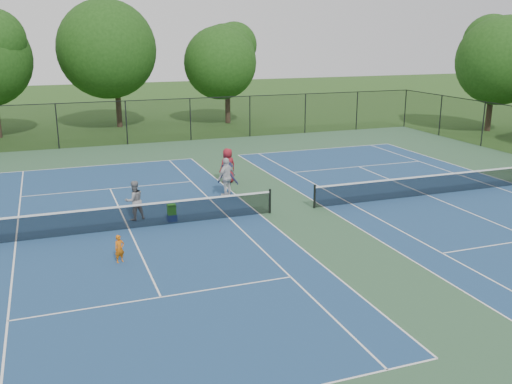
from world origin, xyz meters
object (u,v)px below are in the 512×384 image
object	(u,v)px
child_player	(120,249)
tree_side_e	(495,55)
bystander_c	(228,166)
ball_crate	(172,218)
tree_back_c	(227,57)
tree_back_b	(115,44)
instructor	(134,200)
bystander_a	(227,177)
ball_hopper	(172,209)
bystander_b	(228,178)

from	to	relation	value
child_player	tree_side_e	bearing A→B (deg)	8.52
bystander_c	ball_crate	distance (m)	6.63
tree_back_c	tree_side_e	bearing A→B (deg)	-31.43
tree_back_b	instructor	xyz separation A→B (m)	(-2.57, -24.89, -5.77)
tree_side_e	bystander_a	bearing A→B (deg)	-156.61
tree_back_b	bystander_a	world-z (taller)	tree_back_b
tree_side_e	ball_hopper	distance (m)	31.75
ball_crate	tree_back_b	bearing A→B (deg)	87.32
tree_side_e	ball_hopper	size ratio (longest dim) A/B	20.92
tree_back_b	tree_back_c	world-z (taller)	tree_back_b
instructor	ball_hopper	world-z (taller)	instructor
instructor	ball_crate	distance (m)	1.69
child_player	ball_hopper	distance (m)	4.49
bystander_c	ball_crate	size ratio (longest dim) A/B	4.79
tree_back_b	tree_side_e	world-z (taller)	tree_back_b
tree_back_b	ball_hopper	bearing A→B (deg)	-92.68
tree_side_e	child_player	xyz separation A→B (m)	(-30.75, -17.29, -5.33)
instructor	bystander_b	bearing A→B (deg)	-168.06
tree_back_b	bystander_b	bearing A→B (deg)	-84.49
tree_side_e	bystander_b	world-z (taller)	tree_side_e
bystander_a	ball_hopper	bearing A→B (deg)	10.95
ball_crate	ball_hopper	xyz separation A→B (m)	(0.00, 0.00, 0.36)
tree_side_e	bystander_c	bearing A→B (deg)	-160.81
bystander_b	bystander_a	bearing A→B (deg)	103.59
tree_back_c	ball_crate	xyz separation A→B (m)	(-10.20, -24.60, -5.33)
bystander_a	tree_side_e	bearing A→B (deg)	173.46
tree_back_c	child_player	xyz separation A→B (m)	(-12.75, -28.29, -5.00)
ball_crate	child_player	bearing A→B (deg)	-124.72
tree_back_c	ball_crate	distance (m)	27.16
child_player	bystander_c	bearing A→B (deg)	32.56
tree_back_c	tree_side_e	distance (m)	21.10
ball_crate	ball_hopper	bearing A→B (deg)	0.00
tree_side_e	child_player	distance (m)	35.68
tree_back_c	child_player	bearing A→B (deg)	-114.27
tree_back_c	bystander_c	xyz separation A→B (m)	(-6.15, -19.41, -4.59)
ball_crate	tree_back_c	bearing A→B (deg)	67.48
tree_back_b	instructor	bearing A→B (deg)	-95.90
tree_side_e	bystander_c	world-z (taller)	tree_side_e
child_player	bystander_a	xyz separation A→B (m)	(5.80, 6.49, 0.44)
tree_back_c	bystander_a	bearing A→B (deg)	-107.71
child_player	instructor	world-z (taller)	instructor
child_player	ball_hopper	size ratio (longest dim) A/B	2.27
bystander_b	child_player	bearing A→B (deg)	88.22
bystander_b	ball_crate	world-z (taller)	bystander_b
instructor	bystander_a	size ratio (longest dim) A/B	0.90
tree_side_e	bystander_c	distance (m)	26.04
bystander_a	bystander_c	bearing A→B (deg)	-138.58
instructor	bystander_c	bearing A→B (deg)	-154.92
instructor	tree_side_e	bearing A→B (deg)	-170.95
tree_side_e	ball_hopper	bearing A→B (deg)	-154.25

